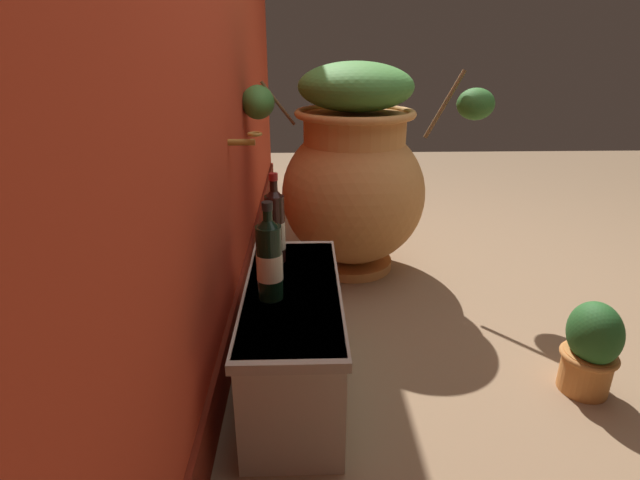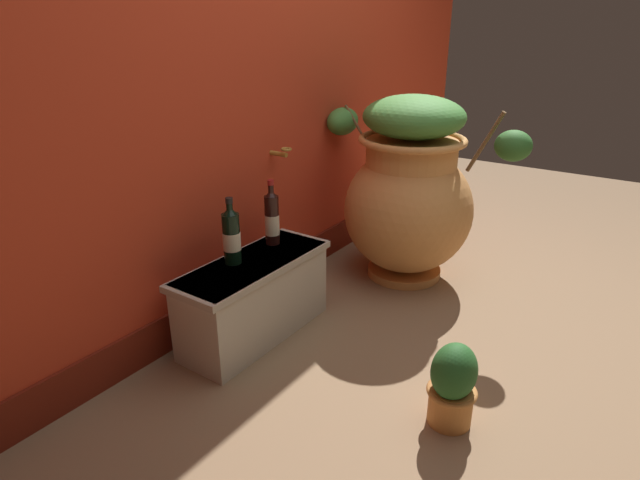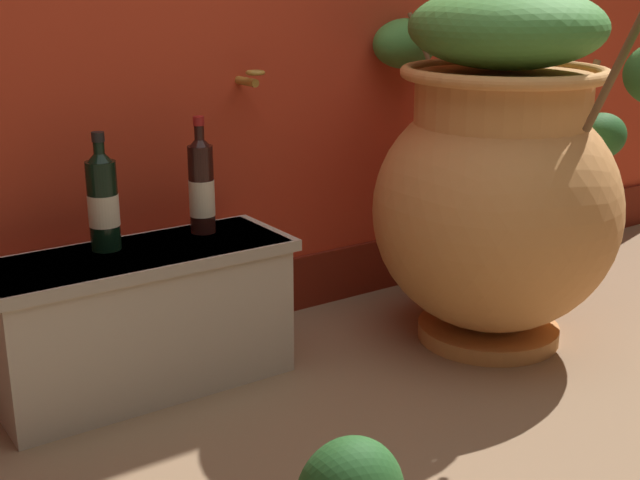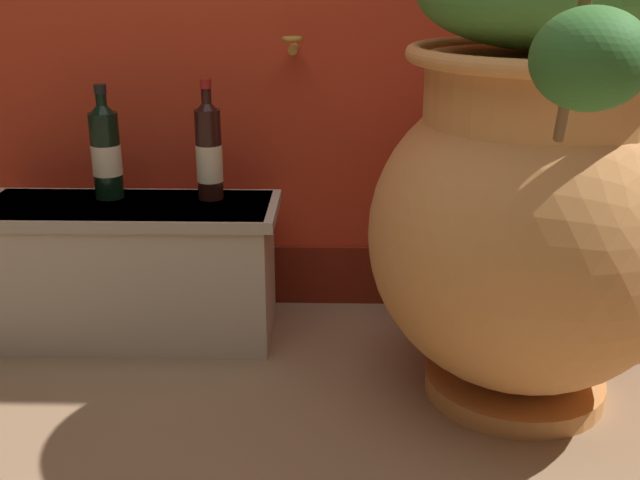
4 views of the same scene
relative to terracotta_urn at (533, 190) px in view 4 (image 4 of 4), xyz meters
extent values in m
cube|color=maroon|center=(-0.49, 0.52, -0.42)|extent=(4.40, 0.02, 0.18)
cylinder|color=#B28433|center=(-0.55, 0.47, 0.26)|extent=(0.02, 0.10, 0.02)
torus|color=#B28433|center=(-0.55, 0.42, 0.29)|extent=(0.06, 0.06, 0.01)
cylinder|color=#D68E4C|center=(0.00, 0.00, -0.48)|extent=(0.42, 0.42, 0.05)
ellipsoid|color=#D68E4C|center=(0.00, 0.00, -0.11)|extent=(0.72, 0.72, 0.71)
cylinder|color=#D68E4C|center=(0.00, 0.00, 0.22)|extent=(0.49, 0.49, 0.15)
torus|color=#D68E4C|center=(0.00, 0.00, 0.29)|extent=(0.58, 0.58, 0.04)
cylinder|color=brown|center=(-0.06, -0.41, 0.34)|extent=(0.04, 0.17, 0.32)
ellipsoid|color=#2D6628|center=(-0.08, -0.55, 0.34)|extent=(0.17, 0.17, 0.14)
cylinder|color=brown|center=(0.02, 0.36, 0.34)|extent=(0.02, 0.16, 0.21)
ellipsoid|color=#428438|center=(0.02, 0.46, 0.34)|extent=(0.24, 0.16, 0.16)
cube|color=beige|center=(-0.99, 0.29, -0.32)|extent=(0.76, 0.29, 0.38)
cube|color=#AEA592|center=(-0.99, 0.29, -0.14)|extent=(0.80, 0.31, 0.03)
cylinder|color=black|center=(-1.05, 0.35, -0.01)|extent=(0.08, 0.08, 0.23)
cone|color=black|center=(-1.05, 0.35, 0.12)|extent=(0.08, 0.08, 0.04)
cylinder|color=black|center=(-1.05, 0.35, 0.14)|extent=(0.03, 0.03, 0.07)
cylinder|color=black|center=(-1.05, 0.35, 0.17)|extent=(0.03, 0.03, 0.02)
cylinder|color=beige|center=(-1.05, 0.35, -0.02)|extent=(0.08, 0.08, 0.08)
cylinder|color=black|center=(-0.77, 0.35, -0.01)|extent=(0.07, 0.07, 0.24)
cone|color=black|center=(-0.77, 0.35, 0.13)|extent=(0.07, 0.07, 0.04)
cylinder|color=black|center=(-0.77, 0.35, 0.15)|extent=(0.03, 0.03, 0.08)
cylinder|color=maroon|center=(-0.77, 0.35, 0.18)|extent=(0.03, 0.03, 0.02)
cylinder|color=beige|center=(-0.77, 0.35, -0.03)|extent=(0.07, 0.07, 0.10)
camera|label=1|loc=(-2.37, 0.24, 0.59)|focal=27.40mm
camera|label=2|loc=(-2.59, -1.19, 0.86)|focal=29.57mm
camera|label=3|loc=(-1.76, -1.67, 0.54)|focal=47.34mm
camera|label=4|loc=(-0.43, -1.64, 0.46)|focal=43.08mm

